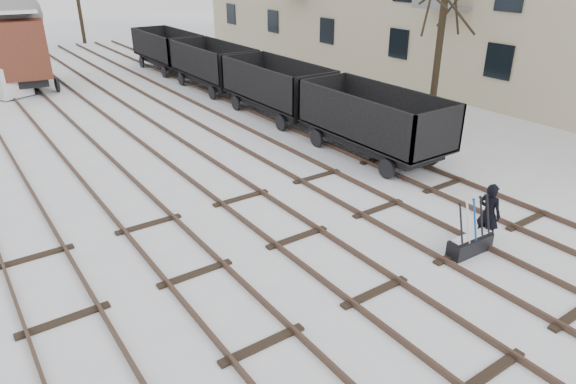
# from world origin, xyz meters

# --- Properties ---
(ground) EXTENTS (120.00, 120.00, 0.00)m
(ground) POSITION_xyz_m (0.00, 0.00, 0.00)
(ground) COLOR white
(ground) RESTS_ON ground
(tracks) EXTENTS (13.90, 52.00, 0.16)m
(tracks) POSITION_xyz_m (-0.00, 13.67, 0.07)
(tracks) COLOR black
(tracks) RESTS_ON ground
(ground_frame) EXTENTS (1.32, 0.48, 1.49)m
(ground_frame) POSITION_xyz_m (3.19, -0.11, 0.28)
(ground_frame) COLOR black
(ground_frame) RESTS_ON ground
(worker) EXTENTS (0.48, 0.66, 1.70)m
(worker) POSITION_xyz_m (3.94, -0.01, 0.85)
(worker) COLOR black
(worker) RESTS_ON ground
(freight_wagon_a) EXTENTS (2.43, 6.08, 2.48)m
(freight_wagon_a) POSITION_xyz_m (6.00, 6.51, 0.95)
(freight_wagon_a) COLOR black
(freight_wagon_a) RESTS_ON ground
(freight_wagon_b) EXTENTS (2.43, 6.08, 2.48)m
(freight_wagon_b) POSITION_xyz_m (6.00, 12.91, 0.95)
(freight_wagon_b) COLOR black
(freight_wagon_b) RESTS_ON ground
(freight_wagon_c) EXTENTS (2.43, 6.08, 2.48)m
(freight_wagon_c) POSITION_xyz_m (6.00, 19.31, 0.95)
(freight_wagon_c) COLOR black
(freight_wagon_c) RESTS_ON ground
(freight_wagon_d) EXTENTS (2.43, 6.08, 2.48)m
(freight_wagon_d) POSITION_xyz_m (6.00, 25.71, 0.95)
(freight_wagon_d) COLOR black
(freight_wagon_d) RESTS_ON ground
(box_van_wagon) EXTENTS (3.77, 6.01, 4.30)m
(box_van_wagon) POSITION_xyz_m (-2.63, 25.60, 2.51)
(box_van_wagon) COLOR black
(box_van_wagon) RESTS_ON ground
(tree_near) EXTENTS (0.30, 0.30, 5.68)m
(tree_near) POSITION_xyz_m (11.06, 8.00, 2.84)
(tree_near) COLOR black
(tree_near) RESTS_ON ground
(tree_far_left) EXTENTS (0.30, 0.30, 6.20)m
(tree_far_left) POSITION_xyz_m (-0.52, 36.08, 3.10)
(tree_far_left) COLOR black
(tree_far_left) RESTS_ON ground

